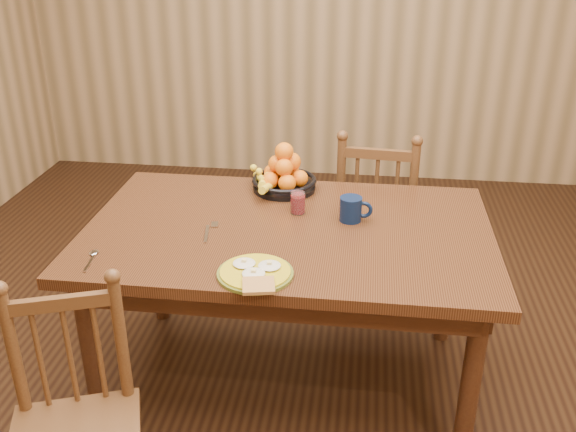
# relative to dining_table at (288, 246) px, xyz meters

# --- Properties ---
(room) EXTENTS (4.52, 5.02, 2.72)m
(room) POSITION_rel_dining_table_xyz_m (0.00, 0.00, 0.68)
(room) COLOR black
(room) RESTS_ON ground
(dining_table) EXTENTS (1.60, 1.00, 0.75)m
(dining_table) POSITION_rel_dining_table_xyz_m (0.00, 0.00, 0.00)
(dining_table) COLOR black
(dining_table) RESTS_ON ground
(chair_far) EXTENTS (0.45, 0.44, 0.93)m
(chair_far) POSITION_rel_dining_table_xyz_m (0.36, 0.76, -0.21)
(chair_far) COLOR #462715
(chair_far) RESTS_ON ground
(chair_near) EXTENTS (0.50, 0.49, 0.87)m
(chair_near) POSITION_rel_dining_table_xyz_m (-0.56, -0.83, -0.24)
(chair_near) COLOR #462715
(chair_near) RESTS_ON ground
(breakfast_plate) EXTENTS (0.26, 0.30, 0.04)m
(breakfast_plate) POSITION_rel_dining_table_xyz_m (-0.06, -0.39, 0.10)
(breakfast_plate) COLOR #59601E
(breakfast_plate) RESTS_ON dining_table
(fork) EXTENTS (0.05, 0.18, 0.00)m
(fork) POSITION_rel_dining_table_xyz_m (-0.30, -0.07, 0.09)
(fork) COLOR silver
(fork) RESTS_ON dining_table
(spoon) EXTENTS (0.04, 0.16, 0.01)m
(spoon) POSITION_rel_dining_table_xyz_m (-0.67, -0.33, 0.09)
(spoon) COLOR silver
(spoon) RESTS_ON dining_table
(coffee_mug) EXTENTS (0.13, 0.09, 0.10)m
(coffee_mug) POSITION_rel_dining_table_xyz_m (0.25, 0.10, 0.14)
(coffee_mug) COLOR black
(coffee_mug) RESTS_ON dining_table
(juice_glass) EXTENTS (0.06, 0.06, 0.09)m
(juice_glass) POSITION_rel_dining_table_xyz_m (0.02, 0.14, 0.13)
(juice_glass) COLOR silver
(juice_glass) RESTS_ON dining_table
(fruit_bowl) EXTENTS (0.32, 0.32, 0.22)m
(fruit_bowl) POSITION_rel_dining_table_xyz_m (-0.07, 0.38, 0.15)
(fruit_bowl) COLOR black
(fruit_bowl) RESTS_ON dining_table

